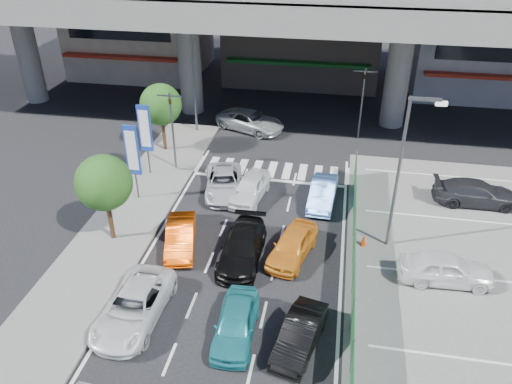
% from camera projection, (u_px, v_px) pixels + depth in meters
% --- Properties ---
extents(ground, '(120.00, 120.00, 0.00)m').
position_uv_depth(ground, '(227.00, 310.00, 21.61)').
color(ground, black).
rests_on(ground, ground).
extents(parking_lot, '(12.00, 28.00, 0.06)m').
position_uv_depth(parking_lot, '(485.00, 309.00, 21.62)').
color(parking_lot, '#585856').
rests_on(parking_lot, ground).
extents(sidewalk_left, '(4.00, 30.00, 0.12)m').
position_uv_depth(sidewalk_left, '(114.00, 238.00, 26.02)').
color(sidewalk_left, '#585856').
rests_on(sidewalk_left, ground).
extents(fence_run, '(0.16, 22.00, 1.80)m').
position_uv_depth(fence_run, '(353.00, 294.00, 21.19)').
color(fence_run, '#1F5C2E').
rests_on(fence_run, ground).
extents(expressway, '(64.00, 14.00, 10.75)m').
position_uv_depth(expressway, '(293.00, 3.00, 35.66)').
color(expressway, slate).
rests_on(expressway, ground).
extents(building_west, '(12.00, 10.90, 13.00)m').
position_uv_depth(building_west, '(138.00, 3.00, 47.67)').
color(building_west, gray).
rests_on(building_west, ground).
extents(building_east, '(12.00, 10.90, 12.00)m').
position_uv_depth(building_east, '(489.00, 21.00, 43.08)').
color(building_east, gray).
rests_on(building_east, ground).
extents(traffic_light_left, '(1.60, 1.24, 5.20)m').
position_uv_depth(traffic_light_left, '(171.00, 112.00, 30.65)').
color(traffic_light_left, '#595B60').
rests_on(traffic_light_left, ground).
extents(traffic_light_right, '(1.60, 1.24, 5.20)m').
position_uv_depth(traffic_light_right, '(364.00, 86.00, 34.79)').
color(traffic_light_right, '#595B60').
rests_on(traffic_light_right, ground).
extents(street_lamp_right, '(1.65, 0.22, 8.00)m').
position_uv_depth(street_lamp_right, '(404.00, 163.00, 23.13)').
color(street_lamp_right, '#595B60').
rests_on(street_lamp_right, ground).
extents(street_lamp_left, '(1.65, 0.22, 8.00)m').
position_uv_depth(street_lamp_left, '(195.00, 70.00, 35.31)').
color(street_lamp_left, '#595B60').
rests_on(street_lamp_left, ground).
extents(signboard_near, '(0.80, 0.14, 4.70)m').
position_uv_depth(signboard_near, '(132.00, 152.00, 27.87)').
color(signboard_near, '#595B60').
rests_on(signboard_near, ground).
extents(signboard_far, '(0.80, 0.14, 4.70)m').
position_uv_depth(signboard_far, '(145.00, 130.00, 30.47)').
color(signboard_far, '#595B60').
rests_on(signboard_far, ground).
extents(tree_near, '(2.80, 2.80, 4.80)m').
position_uv_depth(tree_near, '(104.00, 183.00, 24.31)').
color(tree_near, '#382314').
rests_on(tree_near, ground).
extents(tree_far, '(2.80, 2.80, 4.80)m').
position_uv_depth(tree_far, '(161.00, 105.00, 33.29)').
color(tree_far, '#382314').
rests_on(tree_far, ground).
extents(sedan_white_mid_left, '(2.46, 5.04, 1.38)m').
position_uv_depth(sedan_white_mid_left, '(134.00, 306.00, 20.83)').
color(sedan_white_mid_left, white).
rests_on(sedan_white_mid_left, ground).
extents(taxi_teal_mid, '(1.74, 4.03, 1.35)m').
position_uv_depth(taxi_teal_mid, '(236.00, 323.00, 20.04)').
color(taxi_teal_mid, teal).
rests_on(taxi_teal_mid, ground).
extents(hatch_black_mid_right, '(2.11, 3.97, 1.24)m').
position_uv_depth(hatch_black_mid_right, '(300.00, 335.00, 19.59)').
color(hatch_black_mid_right, black).
rests_on(hatch_black_mid_right, ground).
extents(taxi_orange_left, '(2.29, 4.17, 1.30)m').
position_uv_depth(taxi_orange_left, '(181.00, 237.00, 25.12)').
color(taxi_orange_left, '#F64E05').
rests_on(taxi_orange_left, ground).
extents(sedan_black_mid, '(1.95, 4.76, 1.38)m').
position_uv_depth(sedan_black_mid, '(242.00, 248.00, 24.29)').
color(sedan_black_mid, black).
rests_on(sedan_black_mid, ground).
extents(taxi_orange_right, '(2.57, 4.33, 1.38)m').
position_uv_depth(taxi_orange_right, '(293.00, 245.00, 24.46)').
color(taxi_orange_right, orange).
rests_on(taxi_orange_right, ground).
extents(wagon_silver_front_left, '(3.14, 5.02, 1.30)m').
position_uv_depth(wagon_silver_front_left, '(224.00, 183.00, 29.79)').
color(wagon_silver_front_left, silver).
rests_on(wagon_silver_front_left, ground).
extents(sedan_white_front_mid, '(2.18, 4.24, 1.38)m').
position_uv_depth(sedan_white_front_mid, '(250.00, 188.00, 29.18)').
color(sedan_white_front_mid, white).
rests_on(sedan_white_front_mid, ground).
extents(kei_truck_front_right, '(1.64, 4.08, 1.32)m').
position_uv_depth(kei_truck_front_right, '(323.00, 193.00, 28.74)').
color(kei_truck_front_right, '#5380CF').
rests_on(kei_truck_front_right, ground).
extents(crossing_wagon_silver, '(5.76, 4.22, 1.45)m').
position_uv_depth(crossing_wagon_silver, '(250.00, 121.00, 37.70)').
color(crossing_wagon_silver, '#979B9E').
rests_on(crossing_wagon_silver, ground).
extents(parked_sedan_white, '(4.34, 1.91, 1.45)m').
position_uv_depth(parked_sedan_white, '(446.00, 268.00, 22.79)').
color(parked_sedan_white, white).
rests_on(parked_sedan_white, parking_lot).
extents(parked_sedan_dgrey, '(4.83, 2.03, 1.39)m').
position_uv_depth(parked_sedan_dgrey, '(476.00, 193.00, 28.60)').
color(parked_sedan_dgrey, '#28282C').
rests_on(parked_sedan_dgrey, parking_lot).
extents(traffic_cone, '(0.33, 0.33, 0.62)m').
position_uv_depth(traffic_cone, '(364.00, 240.00, 25.35)').
color(traffic_cone, '#EA410D').
rests_on(traffic_cone, parking_lot).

